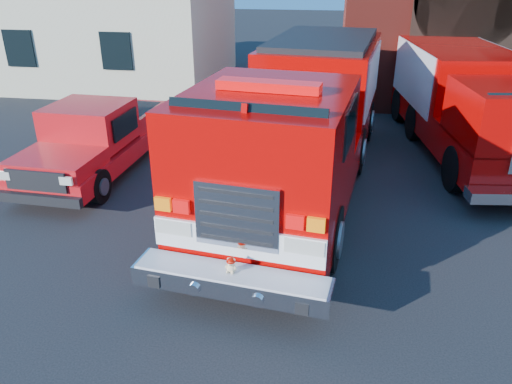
% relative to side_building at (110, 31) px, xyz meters
% --- Properties ---
extents(ground, '(100.00, 100.00, 0.00)m').
position_rel_side_building_xyz_m(ground, '(9.00, -13.00, -2.20)').
color(ground, black).
rests_on(ground, ground).
extents(parking_stripe_far, '(0.12, 3.00, 0.01)m').
position_rel_side_building_xyz_m(parking_stripe_far, '(15.50, -6.00, -2.20)').
color(parking_stripe_far, yellow).
rests_on(parking_stripe_far, ground).
extents(side_building, '(10.20, 8.20, 4.35)m').
position_rel_side_building_xyz_m(side_building, '(0.00, 0.00, 0.00)').
color(side_building, beige).
rests_on(side_building, ground).
extents(fire_engine, '(4.27, 10.97, 3.29)m').
position_rel_side_building_xyz_m(fire_engine, '(9.59, -10.78, -0.50)').
color(fire_engine, black).
rests_on(fire_engine, ground).
extents(pickup_truck, '(2.28, 5.80, 1.87)m').
position_rel_side_building_xyz_m(pickup_truck, '(4.22, -10.69, -1.32)').
color(pickup_truck, black).
rests_on(pickup_truck, ground).
extents(secondary_truck, '(3.70, 8.85, 2.79)m').
position_rel_side_building_xyz_m(secondary_truck, '(14.08, -7.53, -0.68)').
color(secondary_truck, black).
rests_on(secondary_truck, ground).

